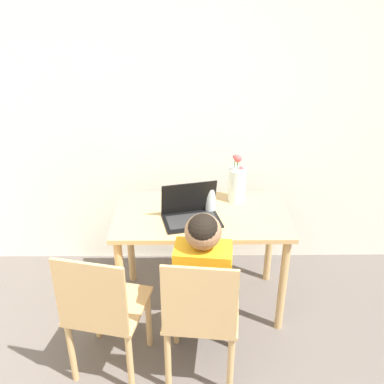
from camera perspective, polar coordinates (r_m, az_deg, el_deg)
wall_back at (r=3.17m, az=-3.82°, el=10.95°), size 6.40×0.05×2.50m
dining_table at (r=2.90m, az=1.19°, el=-4.60°), size 1.11×0.60×0.71m
chair_occupied at (r=2.49m, az=1.16°, el=-15.45°), size 0.44×0.44×0.86m
chair_spare at (r=2.56m, az=-11.14°, el=-14.65°), size 0.48×0.48×0.86m
person_seated at (r=2.45m, az=1.43°, el=-10.03°), size 0.34×0.45×1.04m
laptop at (r=2.77m, az=-0.17°, el=-2.45°), size 0.39×0.30×0.23m
flower_vase at (r=2.96m, az=5.73°, el=1.08°), size 0.11×0.11×0.34m
water_bottle at (r=2.84m, az=2.37°, el=-0.87°), size 0.06×0.06×0.18m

